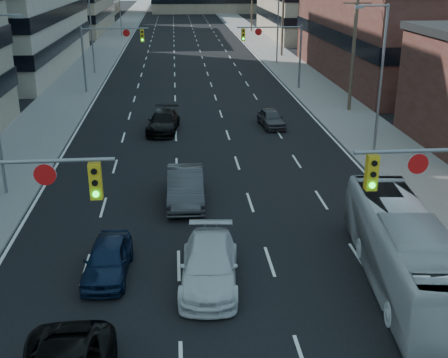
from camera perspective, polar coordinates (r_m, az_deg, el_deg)
name	(u,v)px	position (r m, az deg, el deg)	size (l,w,h in m)	color
road_surface	(181,17)	(137.86, -4.39, 16.11)	(18.00, 300.00, 0.02)	black
sidewalk_left	(132,17)	(138.20, -9.35, 15.94)	(5.00, 300.00, 0.15)	slate
sidewalk_right	(230,16)	(138.48, 0.57, 16.21)	(5.00, 300.00, 0.15)	slate
storefront_right_mid	(424,34)	(63.24, 19.65, 13.71)	(20.00, 30.00, 9.00)	#472119
signal_far_left	(108,46)	(53.17, -11.67, 13.13)	(6.09, 0.33, 6.00)	slate
signal_far_right	(276,44)	(53.66, 5.32, 13.52)	(6.09, 0.33, 6.00)	slate
utility_pole_block	(354,38)	(45.88, 13.11, 13.73)	(2.20, 0.28, 11.00)	#4C3D2D
utility_pole_midblock	(283,11)	(74.90, 6.02, 16.65)	(2.20, 0.28, 11.00)	#4C3D2D
streetlight_left_mid	(93,26)	(63.29, -13.21, 14.85)	(2.03, 0.22, 9.00)	slate
streetlight_left_far	(121,5)	(97.98, -10.44, 16.95)	(2.03, 0.22, 9.00)	slate
streetlight_right_near	(379,73)	(35.08, 15.47, 10.32)	(2.03, 0.22, 9.00)	slate
streetlight_right_far	(277,21)	(68.74, 5.37, 15.71)	(2.03, 0.22, 9.00)	slate
white_van	(209,265)	(20.74, -1.50, -8.77)	(2.06, 5.07, 1.47)	silver
transit_bus	(403,250)	(21.38, 17.77, -6.92)	(2.33, 9.94, 2.77)	#BDBDBD
sedan_blue	(108,259)	(21.71, -11.74, -7.98)	(1.60, 3.97, 1.35)	#0C1A32
sedan_grey_center	(185,186)	(27.71, -3.95, -0.74)	(1.75, 5.02, 1.65)	#333336
sedan_black_far	(163,122)	(40.08, -6.18, 5.81)	(2.01, 4.94, 1.43)	black
sedan_grey_right	(271,118)	(41.24, 4.81, 6.18)	(1.53, 3.79, 1.29)	#39383B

